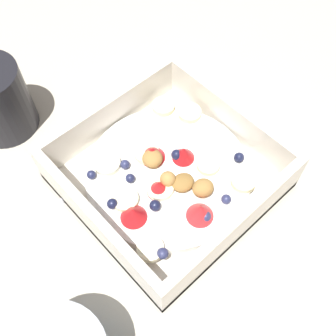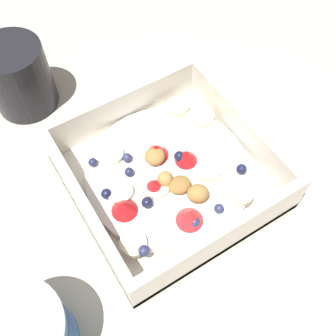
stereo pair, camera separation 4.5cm
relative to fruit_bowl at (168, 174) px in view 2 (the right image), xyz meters
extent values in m
plane|color=beige|center=(-0.01, -0.02, -0.02)|extent=(2.40, 2.40, 0.00)
cube|color=white|center=(0.00, 0.00, -0.01)|extent=(0.21, 0.21, 0.01)
cube|color=white|center=(0.00, -0.10, 0.01)|extent=(0.21, 0.01, 0.06)
cube|color=white|center=(0.00, 0.10, 0.01)|extent=(0.21, 0.01, 0.06)
cube|color=white|center=(-0.10, 0.00, 0.01)|extent=(0.01, 0.19, 0.06)
cube|color=white|center=(0.10, 0.00, 0.01)|extent=(0.01, 0.19, 0.06)
cylinder|color=white|center=(0.00, 0.00, 0.00)|extent=(0.19, 0.19, 0.01)
cylinder|color=#F4EAB7|center=(0.03, 0.00, 0.01)|extent=(0.03, 0.03, 0.01)
cylinder|color=#F7EFC6|center=(-0.02, 0.02, 0.01)|extent=(0.04, 0.04, 0.01)
cylinder|color=beige|center=(0.04, -0.08, 0.01)|extent=(0.04, 0.04, 0.01)
cylinder|color=#F4EAB7|center=(0.00, 0.06, 0.01)|extent=(0.04, 0.04, 0.01)
cylinder|color=#F7EFC6|center=(-0.06, 0.08, 0.01)|extent=(0.04, 0.04, 0.01)
cylinder|color=beige|center=(0.07, -0.06, 0.01)|extent=(0.03, 0.03, 0.01)
cylinder|color=#F4EAB7|center=(-0.03, -0.04, 0.01)|extent=(0.03, 0.03, 0.01)
cylinder|color=beige|center=(-0.07, -0.05, 0.01)|extent=(0.04, 0.04, 0.01)
cylinder|color=#F7EFC6|center=(0.05, 0.04, 0.01)|extent=(0.04, 0.04, 0.01)
cone|color=red|center=(-0.06, 0.01, 0.01)|extent=(0.04, 0.04, 0.02)
cone|color=red|center=(0.00, -0.03, 0.01)|extent=(0.04, 0.04, 0.02)
cone|color=red|center=(0.03, 0.00, 0.01)|extent=(0.04, 0.04, 0.02)
cone|color=red|center=(-0.01, 0.02, 0.01)|extent=(0.04, 0.04, 0.02)
cone|color=red|center=(-0.02, 0.06, 0.01)|extent=(0.04, 0.04, 0.02)
sphere|color=navy|center=(-0.07, 0.01, 0.01)|extent=(0.01, 0.01, 0.01)
sphere|color=navy|center=(-0.07, -0.02, 0.01)|extent=(0.01, 0.01, 0.01)
sphere|color=#23284C|center=(0.05, 0.07, 0.01)|extent=(0.01, 0.01, 0.01)
sphere|color=#191E3D|center=(0.01, 0.07, 0.01)|extent=(0.01, 0.01, 0.01)
sphere|color=#191E3D|center=(0.01, -0.02, 0.01)|extent=(0.01, 0.01, 0.01)
sphere|color=navy|center=(0.02, 0.01, 0.01)|extent=(0.01, 0.01, 0.01)
sphere|color=navy|center=(0.04, 0.03, 0.01)|extent=(0.01, 0.01, 0.01)
sphere|color=navy|center=(-0.07, 0.07, 0.01)|extent=(0.01, 0.01, 0.01)
sphere|color=#23284C|center=(0.02, 0.04, 0.01)|extent=(0.01, 0.01, 0.01)
sphere|color=#191E3D|center=(-0.04, -0.07, 0.01)|extent=(0.01, 0.01, 0.01)
sphere|color=#191E3D|center=(-0.02, 0.04, 0.01)|extent=(0.01, 0.01, 0.01)
ellipsoid|color=#AD7F42|center=(-0.04, -0.01, 0.01)|extent=(0.03, 0.03, 0.02)
ellipsoid|color=olive|center=(-0.02, 0.00, 0.01)|extent=(0.03, 0.03, 0.01)
ellipsoid|color=#AD7F42|center=(0.02, 0.00, 0.01)|extent=(0.02, 0.02, 0.02)
ellipsoid|color=tan|center=(-0.01, 0.01, 0.01)|extent=(0.02, 0.02, 0.02)
ellipsoid|color=silver|center=(0.14, -0.02, -0.01)|extent=(0.05, 0.06, 0.01)
cylinder|color=silver|center=(0.09, 0.05, -0.02)|extent=(0.07, 0.11, 0.01)
cylinder|color=#B7BCC6|center=(-0.09, 0.20, 0.06)|extent=(0.09, 0.09, 0.00)
cylinder|color=black|center=(0.21, 0.09, 0.03)|extent=(0.08, 0.08, 0.09)
camera|label=1|loc=(-0.17, 0.16, 0.39)|focal=42.96mm
camera|label=2|loc=(-0.20, 0.12, 0.39)|focal=42.96mm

